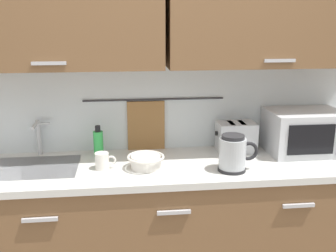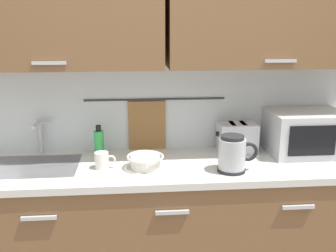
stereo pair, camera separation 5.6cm
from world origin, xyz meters
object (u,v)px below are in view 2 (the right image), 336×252
(toaster, at_px, (237,137))
(dish_soap_bottle, at_px, (99,142))
(mixing_bowl, at_px, (145,161))
(electric_kettle, at_px, (233,154))
(microwave, at_px, (306,133))
(mug_near_sink, at_px, (102,160))

(toaster, bearing_deg, dish_soap_bottle, -179.87)
(mixing_bowl, distance_m, toaster, 0.64)
(electric_kettle, height_order, mixing_bowl, electric_kettle)
(microwave, distance_m, mixing_bowl, 1.04)
(mug_near_sink, xyz_separation_m, mixing_bowl, (0.24, -0.02, -0.00))
(electric_kettle, distance_m, toaster, 0.35)
(microwave, relative_size, dish_soap_bottle, 2.35)
(electric_kettle, bearing_deg, microwave, 26.36)
(dish_soap_bottle, height_order, toaster, dish_soap_bottle)
(mixing_bowl, bearing_deg, mug_near_sink, 175.30)
(dish_soap_bottle, xyz_separation_m, toaster, (0.87, 0.00, 0.01))
(microwave, xyz_separation_m, mixing_bowl, (-1.02, -0.18, -0.09))
(toaster, bearing_deg, mug_near_sink, -165.18)
(electric_kettle, relative_size, toaster, 0.89)
(electric_kettle, distance_m, dish_soap_bottle, 0.83)
(electric_kettle, height_order, toaster, electric_kettle)
(microwave, xyz_separation_m, dish_soap_bottle, (-1.30, 0.06, -0.05))
(dish_soap_bottle, bearing_deg, mixing_bowl, -40.76)
(mixing_bowl, xyz_separation_m, toaster, (0.59, 0.24, 0.05))
(dish_soap_bottle, bearing_deg, mug_near_sink, -81.19)
(microwave, bearing_deg, mixing_bowl, -170.18)
(toaster, bearing_deg, microwave, -8.78)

